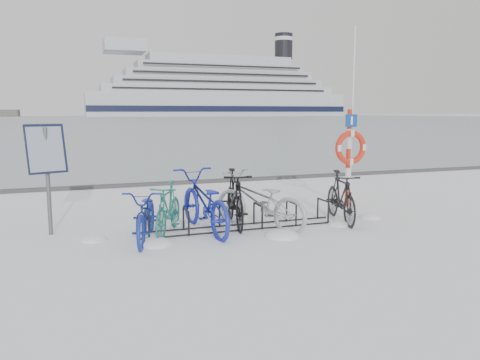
{
  "coord_description": "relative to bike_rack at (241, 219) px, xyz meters",
  "views": [
    {
      "loc": [
        -2.95,
        -8.34,
        2.23
      ],
      "look_at": [
        0.2,
        0.6,
        0.85
      ],
      "focal_mm": 35.0,
      "sensor_mm": 36.0,
      "label": 1
    }
  ],
  "objects": [
    {
      "name": "ground",
      "position": [
        0.0,
        0.0,
        -0.18
      ],
      "size": [
        900.0,
        900.0,
        0.0
      ],
      "primitive_type": "plane",
      "color": "white",
      "rests_on": "ground"
    },
    {
      "name": "ice_sheet",
      "position": [
        0.0,
        155.0,
        -0.17
      ],
      "size": [
        400.0,
        298.0,
        0.02
      ],
      "primitive_type": "cube",
      "color": "#A6B4BB",
      "rests_on": "ground"
    },
    {
      "name": "quay_edge",
      "position": [
        0.0,
        5.9,
        -0.13
      ],
      "size": [
        400.0,
        0.25,
        0.1
      ],
      "primitive_type": "cube",
      "color": "#3F3F42",
      "rests_on": "ground"
    },
    {
      "name": "bike_rack",
      "position": [
        0.0,
        0.0,
        0.0
      ],
      "size": [
        4.0,
        0.48,
        0.46
      ],
      "color": "black",
      "rests_on": "ground"
    },
    {
      "name": "info_board",
      "position": [
        -3.46,
        0.7,
        1.28
      ],
      "size": [
        0.72,
        0.46,
        2.03
      ],
      "rotation": [
        0.0,
        0.0,
        0.35
      ],
      "color": "#595B5E",
      "rests_on": "ground"
    },
    {
      "name": "lifebuoy_station",
      "position": [
        3.11,
        1.11,
        1.22
      ],
      "size": [
        0.81,
        0.23,
        4.18
      ],
      "color": "red",
      "rests_on": "ground"
    },
    {
      "name": "cruise_ferry",
      "position": [
        68.72,
        230.61,
        11.9
      ],
      "size": [
        135.02,
        25.47,
        44.36
      ],
      "color": "silver",
      "rests_on": "ground"
    },
    {
      "name": "bike_0",
      "position": [
        -1.83,
        -0.22,
        0.31
      ],
      "size": [
        1.12,
        1.96,
        0.97
      ],
      "primitive_type": "imported",
      "rotation": [
        0.0,
        0.0,
        -0.28
      ],
      "color": "navy",
      "rests_on": "ground"
    },
    {
      "name": "bike_1",
      "position": [
        -1.39,
        0.11,
        0.31
      ],
      "size": [
        1.13,
        1.69,
        0.99
      ],
      "primitive_type": "imported",
      "rotation": [
        0.0,
        0.0,
        -0.45
      ],
      "color": "#1E7262",
      "rests_on": "ground"
    },
    {
      "name": "bike_2",
      "position": [
        -0.73,
        0.04,
        0.41
      ],
      "size": [
        1.02,
        2.32,
        1.18
      ],
      "primitive_type": "imported",
      "rotation": [
        0.0,
        0.0,
        3.25
      ],
      "color": "#1926A7",
      "rests_on": "ground"
    },
    {
      "name": "bike_3",
      "position": [
        -0.02,
        0.31,
        0.39
      ],
      "size": [
        0.85,
        1.97,
        1.14
      ],
      "primitive_type": "imported",
      "rotation": [
        0.0,
        0.0,
        -0.17
      ],
      "color": "black",
      "rests_on": "ground"
    },
    {
      "name": "bike_4",
      "position": [
        0.34,
        -0.1,
        0.39
      ],
      "size": [
        1.76,
        2.24,
        1.13
      ],
      "primitive_type": "imported",
      "rotation": [
        0.0,
        0.0,
        3.68
      ],
      "color": "#999CA0",
      "rests_on": "ground"
    },
    {
      "name": "bike_5",
      "position": [
        2.16,
        -0.09,
        0.35
      ],
      "size": [
        0.89,
        1.85,
        1.07
      ],
      "primitive_type": "imported",
      "rotation": [
        0.0,
        0.0,
        -0.23
      ],
      "color": "black",
      "rests_on": "ground"
    },
    {
      "name": "snow_drifts",
      "position": [
        0.07,
        -0.22,
        -0.18
      ],
      "size": [
        6.08,
        2.12,
        0.22
      ],
      "color": "white",
      "rests_on": "ground"
    }
  ]
}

